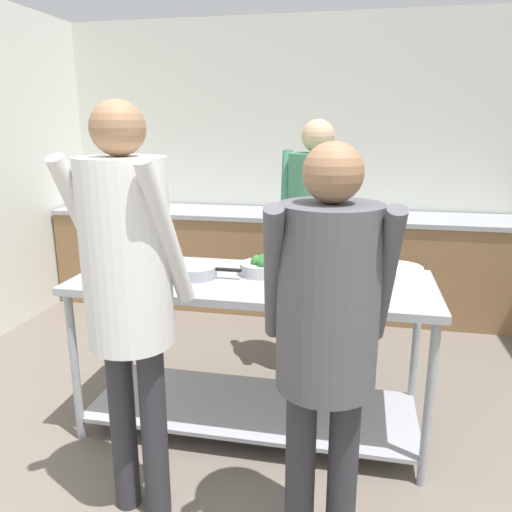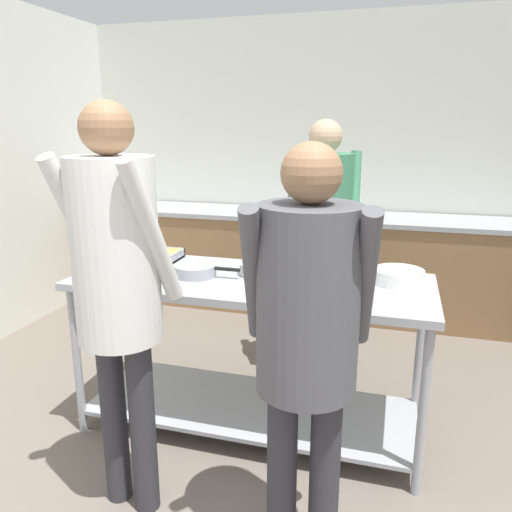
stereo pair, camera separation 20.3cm
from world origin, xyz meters
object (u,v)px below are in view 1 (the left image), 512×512
Objects in this scene: guest_serving_right at (327,319)px; water_bottle at (309,202)px; serving_tray_vegetables at (143,258)px; broccoli_bowl at (262,267)px; serving_tray_roast at (327,271)px; plate_stack at (398,273)px; sauce_pan at (196,271)px; guest_serving_left at (128,275)px; cook_behind_counter at (315,223)px.

guest_serving_right is 2.71m from water_bottle.
broccoli_bowl is (0.75, -0.10, 0.02)m from serving_tray_vegetables.
serving_tray_roast is 0.93m from guest_serving_right.
broccoli_bowl is at bearing -175.46° from plate_stack.
guest_serving_right is (0.75, -0.75, 0.08)m from sauce_pan.
broccoli_bowl is 1.83m from water_bottle.
broccoli_bowl is at bearing 64.43° from guest_serving_left.
broccoli_bowl is 0.73m from plate_stack.
guest_serving_right reaches higher than serving_tray_vegetables.
guest_serving_left is at bearing 176.03° from guest_serving_right.
serving_tray_vegetables is at bearing 111.37° from guest_serving_left.
cook_behind_counter reaches higher than plate_stack.
serving_tray_vegetables is 1.13m from cook_behind_counter.
water_bottle reaches higher than serving_tray_vegetables.
sauce_pan is 1.36× the size of plate_stack.
guest_serving_left is (-0.39, -0.81, 0.17)m from broccoli_bowl.
serving_tray_vegetables is at bearing 172.20° from broccoli_bowl.
guest_serving_right reaches higher than serving_tray_roast.
serving_tray_vegetables is 0.23× the size of guest_serving_right.
water_bottle is (0.41, 1.94, 0.10)m from sauce_pan.
plate_stack is 0.16× the size of cook_behind_counter.
guest_serving_right is 1.54m from cook_behind_counter.
sauce_pan is 0.97m from cook_behind_counter.
serving_tray_roast is at bearing -81.12° from water_bottle.
serving_tray_vegetables is 1.51m from guest_serving_right.
serving_tray_roast is at bearing 8.58° from broccoli_bowl.
serving_tray_roast is at bearing -2.55° from serving_tray_vegetables.
serving_tray_roast is 1.63× the size of water_bottle.
guest_serving_right is at bearing -64.60° from broccoli_bowl.
broccoli_bowl is 0.71m from cook_behind_counter.
guest_serving_right reaches higher than sauce_pan.
serving_tray_roast is at bearing 93.70° from guest_serving_right.
sauce_pan is 0.21× the size of guest_serving_left.
plate_stack is at bearing -69.81° from water_bottle.
serving_tray_vegetables is at bearing -115.49° from water_bottle.
serving_tray_vegetables and serving_tray_roast have the same top height.
guest_serving_right is (1.16, -0.97, 0.09)m from serving_tray_vegetables.
guest_serving_right is at bearing -83.23° from cook_behind_counter.
cook_behind_counter is at bearing 96.77° from guest_serving_right.
broccoli_bowl is 0.14× the size of cook_behind_counter.
guest_serving_left reaches higher than sauce_pan.
serving_tray_roast is 1.80m from water_bottle.
water_bottle reaches higher than plate_stack.
cook_behind_counter is (0.62, 1.47, -0.04)m from guest_serving_left.
guest_serving_right is at bearing -39.94° from serving_tray_vegetables.
sauce_pan is at bearing -166.04° from serving_tray_roast.
serving_tray_roast is 0.25× the size of guest_serving_right.
sauce_pan is at bearing -102.01° from water_bottle.
guest_serving_left is at bearing -99.97° from water_bottle.
guest_serving_right is (0.41, -0.87, 0.07)m from broccoli_bowl.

